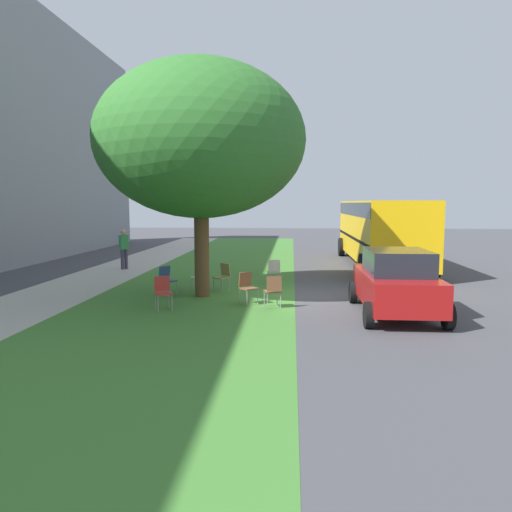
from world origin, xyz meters
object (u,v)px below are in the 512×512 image
chair_2 (167,278)px  chair_3 (274,270)px  street_tree (200,141)px  school_bus (380,226)px  chair_0 (247,285)px  chair_1 (163,290)px  chair_4 (273,289)px  parked_car (396,282)px  chair_5 (200,275)px  pedestrian_0 (124,247)px  chair_6 (223,275)px

chair_2 → chair_3: same height
street_tree → school_bus: 10.46m
chair_0 → chair_1: same height
street_tree → school_bus: street_tree is taller
chair_4 → parked_car: (-0.56, -3.08, 0.32)m
street_tree → chair_5: (0.88, 0.24, -4.08)m
school_bus → pedestrian_0: 11.16m
parked_car → pedestrian_0: pedestrian_0 is taller
street_tree → parked_car: street_tree is taller
chair_2 → school_bus: bearing=-45.7°
street_tree → chair_2: 4.23m
school_bus → pedestrian_0: bearing=100.0°
chair_0 → school_bus: (8.62, -5.11, 1.24)m
chair_1 → chair_2: size_ratio=1.00×
street_tree → chair_3: size_ratio=7.81×
chair_5 → parked_car: (-2.96, -5.51, 0.32)m
chair_6 → parked_car: 5.65m
chair_5 → chair_1: bearing=170.9°
school_bus → chair_4: bearing=154.5°
parked_car → pedestrian_0: size_ratio=2.19×
chair_0 → chair_3: 3.20m
chair_0 → chair_3: size_ratio=1.00×
chair_2 → chair_4: size_ratio=1.00×
chair_2 → school_bus: school_bus is taller
chair_1 → chair_5: same height
parked_car → street_tree: bearing=68.5°
street_tree → chair_4: size_ratio=7.81×
street_tree → chair_0: bearing=-124.1°
street_tree → chair_5: street_tree is taller
chair_0 → chair_4: (-0.54, -0.74, 0.00)m
school_bus → pedestrian_0: size_ratio=6.15×
chair_1 → chair_3: same height
chair_0 → chair_6: bearing=26.6°
school_bus → chair_6: bearing=137.9°
chair_3 → pedestrian_0: 7.39m
street_tree → chair_2: size_ratio=7.81×
chair_1 → school_bus: school_bus is taller
chair_6 → street_tree: bearing=151.6°
chair_5 → parked_car: parked_car is taller
chair_1 → chair_2: 2.10m
chair_4 → chair_5: bearing=45.4°
parked_car → school_bus: (9.72, -1.29, 0.92)m
chair_6 → parked_car: (-3.01, -4.77, 0.32)m
pedestrian_0 → chair_3: bearing=-118.7°
chair_4 → parked_car: bearing=-100.3°
chair_2 → parked_car: size_ratio=0.24×
chair_4 → chair_6: bearing=34.6°
chair_4 → street_tree: bearing=55.2°
chair_4 → chair_5: (2.40, 2.43, 0.00)m
chair_1 → chair_6: 3.07m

